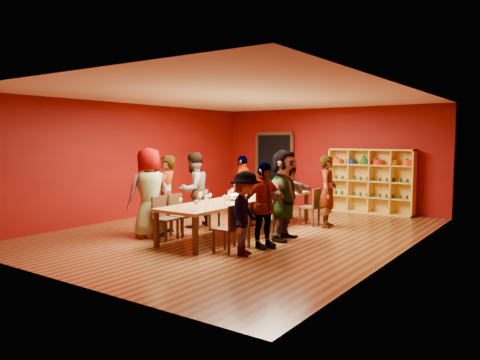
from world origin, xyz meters
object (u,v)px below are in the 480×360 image
at_px(chair_person_right_0, 230,226).
at_px(person_right_1, 263,205).
at_px(person_right_2, 285,195).
at_px(person_right_4, 328,191).
at_px(tasting_table, 242,201).
at_px(person_right_0, 245,213).
at_px(chair_person_left_0, 163,216).
at_px(person_left_1, 166,194).
at_px(chair_person_left_4, 256,198).
at_px(chair_person_right_4, 312,205).
at_px(person_left_2, 194,190).
at_px(chair_person_left_2, 206,207).
at_px(person_left_4, 243,185).
at_px(wine_bottle, 286,187).
at_px(spittoon_bowl, 233,197).
at_px(chair_person_right_2, 273,215).
at_px(chair_person_right_1, 250,221).
at_px(person_left_0, 149,193).
at_px(shelving_unit, 371,178).
at_px(chair_person_left_1, 179,212).

distance_m(chair_person_right_0, person_right_1, 0.78).
relative_size(person_right_2, person_right_4, 1.10).
relative_size(tasting_table, person_right_0, 2.98).
bearing_deg(chair_person_left_0, person_right_4, 55.47).
distance_m(person_left_1, chair_person_left_4, 3.09).
distance_m(chair_person_right_0, chair_person_right_4, 3.34).
bearing_deg(person_right_1, tasting_table, 68.28).
distance_m(person_left_2, person_right_4, 3.16).
height_order(chair_person_left_2, person_right_1, person_right_1).
distance_m(person_left_4, chair_person_right_0, 4.31).
distance_m(chair_person_left_0, wine_bottle, 3.50).
xyz_separation_m(person_right_0, person_right_2, (-0.07, 1.51, 0.18)).
relative_size(person_left_4, person_right_2, 0.88).
height_order(chair_person_right_0, spittoon_bowl, spittoon_bowl).
bearing_deg(tasting_table, spittoon_bowl, -95.02).
bearing_deg(person_left_4, chair_person_right_2, 41.61).
height_order(person_left_2, person_right_2, person_right_2).
xyz_separation_m(person_right_0, chair_person_right_1, (-0.33, 0.64, -0.26)).
height_order(tasting_table, person_left_2, person_left_2).
bearing_deg(spittoon_bowl, person_left_0, -135.22).
relative_size(person_left_2, chair_person_right_0, 1.98).
relative_size(person_left_4, chair_person_right_2, 1.83).
bearing_deg(person_left_4, person_right_4, 78.51).
xyz_separation_m(person_left_0, person_left_1, (0.02, 0.49, -0.09)).
bearing_deg(wine_bottle, person_right_1, -68.71).
bearing_deg(person_left_0, shelving_unit, 177.31).
bearing_deg(person_left_2, person_left_1, 2.02).
distance_m(chair_person_right_1, person_right_4, 2.75).
xyz_separation_m(person_left_1, wine_bottle, (1.40, 2.83, 0.01)).
bearing_deg(person_right_2, chair_person_left_2, 84.18).
bearing_deg(person_right_4, spittoon_bowl, 129.75).
height_order(chair_person_left_2, person_left_4, person_left_4).
bearing_deg(person_left_4, chair_person_left_0, 2.15).
relative_size(shelving_unit, person_right_2, 1.29).
relative_size(chair_person_left_0, chair_person_right_2, 1.00).
xyz_separation_m(chair_person_left_1, person_left_2, (-0.37, 0.91, 0.39)).
relative_size(chair_person_left_2, person_right_0, 0.59).
relative_size(person_left_1, person_right_4, 1.02).
height_order(shelving_unit, chair_person_left_1, shelving_unit).
bearing_deg(chair_person_right_2, chair_person_left_0, -142.60).
distance_m(chair_person_left_1, spittoon_bowl, 1.22).
relative_size(person_right_0, chair_person_right_2, 1.70).
distance_m(person_left_1, chair_person_right_0, 2.30).
height_order(person_left_4, person_right_1, person_right_1).
xyz_separation_m(person_left_1, spittoon_bowl, (1.25, 0.78, -0.03)).
bearing_deg(person_right_4, tasting_table, 125.79).
bearing_deg(person_right_0, chair_person_left_4, 12.87).
xyz_separation_m(chair_person_right_2, wine_bottle, (-0.79, 1.93, 0.38)).
xyz_separation_m(person_left_1, chair_person_left_4, (0.37, 3.05, -0.37)).
bearing_deg(person_right_0, wine_bottle, 0.43).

